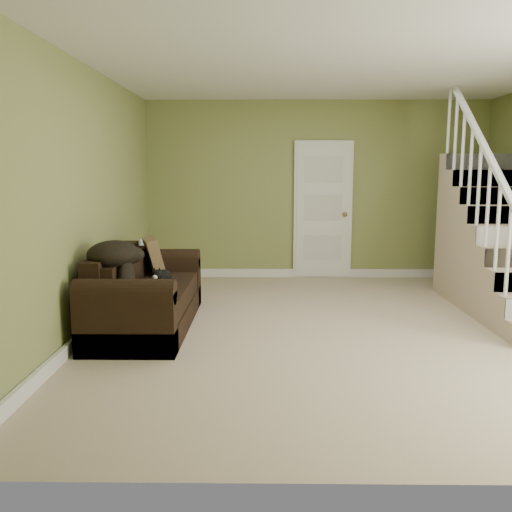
{
  "coord_description": "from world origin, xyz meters",
  "views": [
    {
      "loc": [
        -0.79,
        -5.32,
        1.6
      ],
      "look_at": [
        -0.86,
        0.06,
        0.74
      ],
      "focal_mm": 38.0,
      "sensor_mm": 36.0,
      "label": 1
    }
  ],
  "objects_px": {
    "side_table": "(149,277)",
    "cat": "(162,277)",
    "banana": "(141,294)",
    "sofa": "(143,298)"
  },
  "relations": [
    {
      "from": "side_table",
      "to": "cat",
      "type": "bearing_deg",
      "value": -71.3
    },
    {
      "from": "side_table",
      "to": "sofa",
      "type": "bearing_deg",
      "value": -80.82
    },
    {
      "from": "cat",
      "to": "banana",
      "type": "xyz_separation_m",
      "value": [
        -0.1,
        -0.57,
        -0.05
      ]
    },
    {
      "from": "side_table",
      "to": "banana",
      "type": "distance_m",
      "value": 1.74
    },
    {
      "from": "sofa",
      "to": "side_table",
      "type": "bearing_deg",
      "value": 99.18
    },
    {
      "from": "cat",
      "to": "banana",
      "type": "height_order",
      "value": "cat"
    },
    {
      "from": "cat",
      "to": "banana",
      "type": "bearing_deg",
      "value": -86.63
    },
    {
      "from": "cat",
      "to": "banana",
      "type": "distance_m",
      "value": 0.58
    },
    {
      "from": "sofa",
      "to": "banana",
      "type": "xyz_separation_m",
      "value": [
        0.09,
        -0.51,
        0.16
      ]
    },
    {
      "from": "cat",
      "to": "sofa",
      "type": "bearing_deg",
      "value": -149.0
    }
  ]
}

